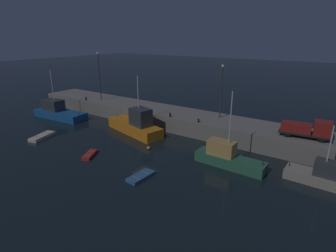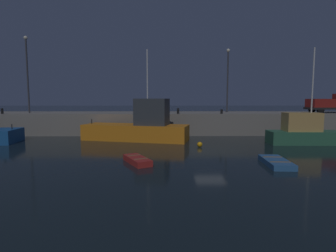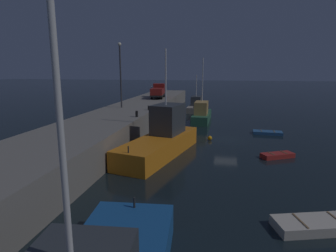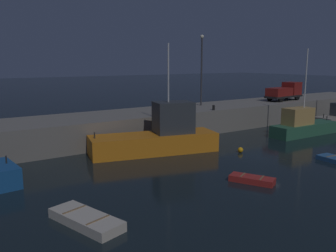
{
  "view_description": "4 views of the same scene",
  "coord_description": "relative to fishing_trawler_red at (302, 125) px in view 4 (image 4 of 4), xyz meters",
  "views": [
    {
      "loc": [
        20.84,
        -24.68,
        14.89
      ],
      "look_at": [
        -0.95,
        6.94,
        1.94
      ],
      "focal_mm": 28.64,
      "sensor_mm": 36.0,
      "label": 1
    },
    {
      "loc": [
        -3.79,
        -21.85,
        4.27
      ],
      "look_at": [
        -3.45,
        6.9,
        1.39
      ],
      "focal_mm": 28.53,
      "sensor_mm": 36.0,
      "label": 2
    },
    {
      "loc": [
        -30.11,
        0.82,
        7.55
      ],
      "look_at": [
        -1.92,
        6.13,
        1.65
      ],
      "focal_mm": 29.75,
      "sensor_mm": 36.0,
      "label": 3
    },
    {
      "loc": [
        -22.67,
        -19.71,
        7.8
      ],
      "look_at": [
        -4.03,
        7.99,
        1.74
      ],
      "focal_mm": 38.3,
      "sensor_mm": 36.0,
      "label": 4
    }
  ],
  "objects": [
    {
      "name": "fishing_boat_orange",
      "position": [
        -16.55,
        2.46,
        0.3
      ],
      "size": [
        11.39,
        5.71,
        9.29
      ],
      "color": "orange",
      "rests_on": "ground"
    },
    {
      "name": "bollard_central",
      "position": [
        -12.37,
        6.03,
        1.81
      ],
      "size": [
        0.28,
        0.28,
        0.64
      ],
      "primitive_type": "cylinder",
      "color": "black",
      "rests_on": "pier_quay"
    },
    {
      "name": "dinghy_orange_near",
      "position": [
        -27.03,
        -7.4,
        -0.84
      ],
      "size": [
        2.6,
        4.41,
        0.52
      ],
      "color": "beige",
      "rests_on": "ground"
    },
    {
      "name": "lamp_post_east",
      "position": [
        -5.66,
        10.15,
        6.29
      ],
      "size": [
        0.44,
        0.44,
        8.25
      ],
      "color": "#38383D",
      "rests_on": "pier_quay"
    },
    {
      "name": "mooring_buoy_near",
      "position": [
        -10.79,
        -1.63,
        -0.85
      ],
      "size": [
        0.47,
        0.47,
        0.47
      ],
      "primitive_type": "sphere",
      "color": "orange",
      "rests_on": "ground"
    },
    {
      "name": "utility_truck",
      "position": [
        7.15,
        8.08,
        2.69
      ],
      "size": [
        6.24,
        2.54,
        2.41
      ],
      "color": "black",
      "rests_on": "pier_quay"
    },
    {
      "name": "pier_quay",
      "position": [
        -10.13,
        9.11,
        0.2
      ],
      "size": [
        70.35,
        7.09,
        2.57
      ],
      "color": "gray",
      "rests_on": "ground"
    },
    {
      "name": "fishing_trawler_red",
      "position": [
        0.0,
        0.0,
        0.0
      ],
      "size": [
        8.5,
        2.45,
        9.09
      ],
      "color": "#2D6647",
      "rests_on": "ground"
    },
    {
      "name": "dinghy_red_small",
      "position": [
        -15.78,
        -7.63,
        -0.89
      ],
      "size": [
        2.22,
        3.02,
        0.44
      ],
      "color": "#B22823",
      "rests_on": "ground"
    },
    {
      "name": "ground_plane",
      "position": [
        -10.13,
        -3.4,
        -1.09
      ],
      "size": [
        320.0,
        320.0,
        0.0
      ],
      "primitive_type": "plane",
      "color": "black"
    },
    {
      "name": "dockworker",
      "position": [
        14.4,
        11.02,
        2.38
      ],
      "size": [
        0.4,
        0.4,
        1.57
      ],
      "color": "black",
      "rests_on": "pier_quay"
    },
    {
      "name": "bollard_east",
      "position": [
        -7.24,
        6.04,
        1.76
      ],
      "size": [
        0.28,
        0.28,
        0.54
      ],
      "primitive_type": "cylinder",
      "color": "black",
      "rests_on": "pier_quay"
    }
  ]
}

